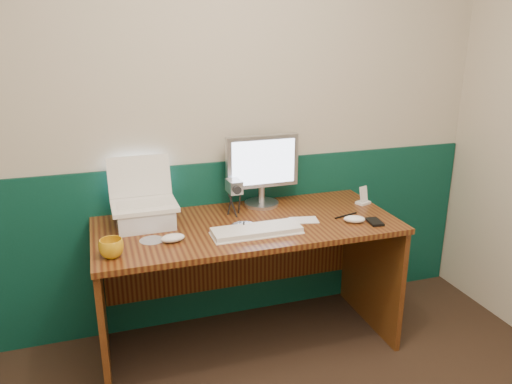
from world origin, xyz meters
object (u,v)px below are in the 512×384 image
object	(u,v)px
desk	(248,286)
mug	(111,248)
monitor	(262,170)
keyboard	(257,231)
laptop	(143,182)
camcorder	(234,198)

from	to	relation	value
desk	mug	size ratio (longest dim) A/B	14.47
desk	monitor	distance (m)	0.66
desk	keyboard	distance (m)	0.42
keyboard	mug	size ratio (longest dim) A/B	4.07
mug	keyboard	bearing A→B (deg)	4.72
desk	mug	bearing A→B (deg)	-163.33
laptop	camcorder	bearing A→B (deg)	-0.04
desk	camcorder	bearing A→B (deg)	103.76
keyboard	desk	bearing A→B (deg)	90.85
keyboard	mug	distance (m)	0.71
mug	camcorder	size ratio (longest dim) A/B	0.57
laptop	monitor	xyz separation A→B (m)	(0.68, 0.12, -0.03)
monitor	camcorder	size ratio (longest dim) A/B	2.16
mug	monitor	bearing A→B (deg)	27.85
monitor	mug	xyz separation A→B (m)	(-0.87, -0.46, -0.17)
desk	monitor	bearing A→B (deg)	56.65
camcorder	monitor	bearing A→B (deg)	27.14
monitor	keyboard	distance (m)	0.47
monitor	camcorder	bearing A→B (deg)	-150.62
keyboard	mug	world-z (taller)	mug
desk	keyboard	size ratio (longest dim) A/B	3.56
laptop	mug	bearing A→B (deg)	-119.42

